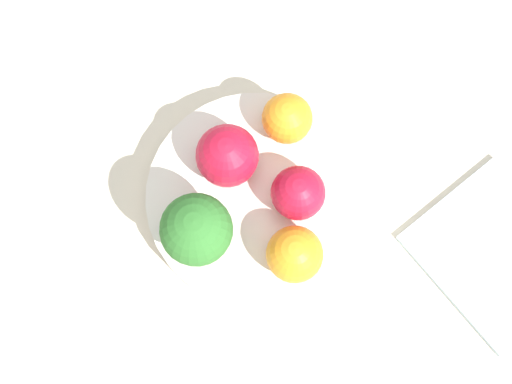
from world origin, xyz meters
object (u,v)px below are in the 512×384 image
object	(u,v)px
apple_red	(298,193)
napkin	(497,253)
bowl	(256,200)
apple_green	(227,156)
broccoli	(196,230)
orange_front	(287,118)
orange_back	(295,254)

from	to	relation	value
apple_red	napkin	bearing A→B (deg)	26.06
bowl	apple_green	xyz separation A→B (m)	(-0.04, 0.01, 0.04)
broccoli	orange_front	bearing A→B (deg)	93.27
apple_red	orange_back	size ratio (longest dim) A/B	0.98
apple_red	orange_front	bearing A→B (deg)	136.06
napkin	orange_front	bearing A→B (deg)	-170.97
bowl	orange_back	distance (m)	0.08
apple_red	orange_front	xyz separation A→B (m)	(-0.05, 0.05, -0.00)
apple_red	apple_green	bearing A→B (deg)	-169.04
apple_red	orange_back	bearing A→B (deg)	-55.06
bowl	napkin	world-z (taller)	bowl
bowl	apple_red	size ratio (longest dim) A/B	4.16
bowl	napkin	size ratio (longest dim) A/B	1.23
bowl	apple_green	size ratio (longest dim) A/B	3.57
broccoli	napkin	world-z (taller)	broccoli
orange_back	napkin	xyz separation A→B (m)	(0.14, 0.13, -0.05)
bowl	orange_front	distance (m)	0.08
orange_back	broccoli	bearing A→B (deg)	-152.37
bowl	apple_green	bearing A→B (deg)	170.81
apple_green	napkin	bearing A→B (deg)	22.03
apple_red	orange_back	xyz separation A→B (m)	(0.03, -0.04, 0.00)
orange_front	napkin	xyz separation A→B (m)	(0.22, 0.03, -0.05)
apple_green	orange_front	xyz separation A→B (m)	(0.02, 0.06, -0.00)
apple_green	orange_front	size ratio (longest dim) A/B	1.22
bowl	apple_green	distance (m)	0.06
bowl	apple_green	world-z (taller)	apple_green
orange_back	bowl	bearing A→B (deg)	158.06
apple_green	napkin	world-z (taller)	apple_green
broccoli	napkin	size ratio (longest dim) A/B	0.48
broccoli	apple_red	bearing A→B (deg)	62.70
orange_front	napkin	world-z (taller)	orange_front
apple_green	orange_back	bearing A→B (deg)	-17.36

